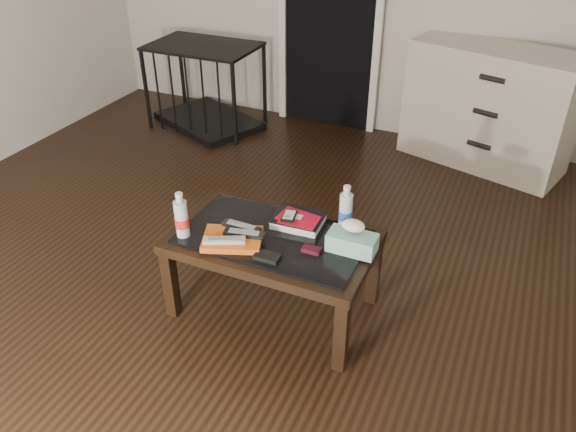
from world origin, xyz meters
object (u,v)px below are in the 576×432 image
at_px(dresser, 489,107).
at_px(textbook, 298,220).
at_px(coffee_table, 273,246).
at_px(water_bottle_left, 181,215).
at_px(pet_crate, 207,100).
at_px(tissue_box, 352,242).
at_px(water_bottle_right, 346,207).

xyz_separation_m(dresser, textbook, (-0.68, -2.07, 0.03)).
relative_size(coffee_table, textbook, 4.00).
bearing_deg(water_bottle_left, dresser, 63.99).
xyz_separation_m(pet_crate, water_bottle_left, (1.17, -2.16, 0.35)).
bearing_deg(water_bottle_left, textbook, 33.64).
distance_m(dresser, tissue_box, 2.20).
bearing_deg(tissue_box, coffee_table, -174.13).
height_order(coffee_table, water_bottle_left, water_bottle_left).
bearing_deg(pet_crate, water_bottle_right, -19.17).
bearing_deg(tissue_box, pet_crate, 135.55).
relative_size(coffee_table, tissue_box, 4.35).
bearing_deg(tissue_box, water_bottle_right, 118.59).
height_order(dresser, water_bottle_left, dresser).
bearing_deg(dresser, water_bottle_left, -99.23).
height_order(coffee_table, textbook, textbook).
relative_size(water_bottle_left, water_bottle_right, 1.00).
height_order(textbook, water_bottle_right, water_bottle_right).
bearing_deg(pet_crate, textbook, -23.89).
height_order(pet_crate, water_bottle_right, pet_crate).
height_order(dresser, pet_crate, dresser).
xyz_separation_m(dresser, water_bottle_left, (-1.16, -2.39, 0.13)).
height_order(coffee_table, water_bottle_right, water_bottle_right).
bearing_deg(water_bottle_right, coffee_table, -144.69).
height_order(water_bottle_left, water_bottle_right, same).
xyz_separation_m(pet_crate, water_bottle_right, (1.87, -1.77, 0.35)).
relative_size(dresser, textbook, 5.17).
distance_m(textbook, tissue_box, 0.34).
distance_m(pet_crate, textbook, 2.48).
height_order(dresser, water_bottle_right, dresser).
relative_size(water_bottle_left, tissue_box, 1.03).
distance_m(water_bottle_left, water_bottle_right, 0.80).
bearing_deg(pet_crate, water_bottle_left, -37.34).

